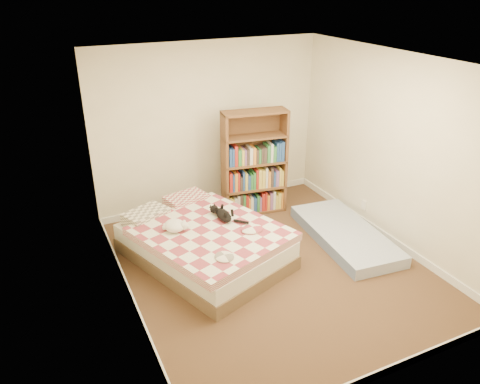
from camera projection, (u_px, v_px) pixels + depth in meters
name	position (u px, v px, depth m)	size (l,w,h in m)	color
room	(274.00, 178.00, 5.35)	(3.51, 4.01, 2.51)	#462A1E
bed	(203.00, 241.00, 5.92)	(2.00, 2.37, 0.54)	brown
bookshelf	(253.00, 176.00, 7.01)	(0.99, 0.45, 1.58)	brown
floor_mattress	(345.00, 235.00, 6.40)	(0.80, 1.77, 0.16)	#6C83B5
black_cat	(223.00, 214.00, 5.96)	(0.26, 0.59, 0.13)	black
white_dog	(176.00, 226.00, 5.67)	(0.29, 0.31, 0.13)	white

